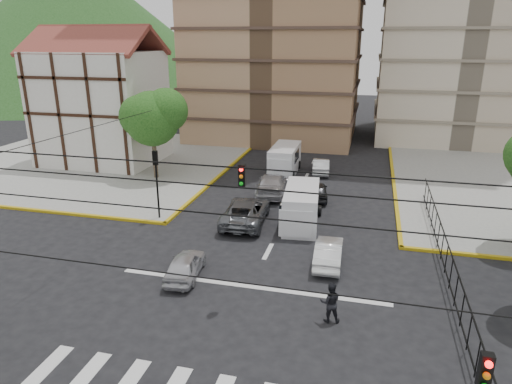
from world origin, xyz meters
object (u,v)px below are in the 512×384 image
(pedestrian_crosswalk, at_px, (330,302))
(car_silver_front_left, at_px, (185,265))
(van_right_lane, at_px, (301,208))
(van_left_lane, at_px, (284,161))
(traffic_light_nw, at_px, (156,173))
(car_white_front_right, at_px, (329,252))

(pedestrian_crosswalk, bearing_deg, car_silver_front_left, -25.87)
(van_right_lane, bearing_deg, pedestrian_crosswalk, -79.85)
(van_right_lane, relative_size, van_left_lane, 1.01)
(traffic_light_nw, height_order, car_silver_front_left, traffic_light_nw)
(van_left_lane, distance_m, car_silver_front_left, 18.73)
(traffic_light_nw, bearing_deg, pedestrian_crosswalk, -36.00)
(traffic_light_nw, xyz_separation_m, van_right_lane, (8.94, 1.29, -1.98))
(pedestrian_crosswalk, bearing_deg, van_left_lane, -84.35)
(van_right_lane, distance_m, pedestrian_crosswalk, 10.16)
(pedestrian_crosswalk, bearing_deg, car_white_front_right, -94.03)
(car_silver_front_left, xyz_separation_m, pedestrian_crosswalk, (7.20, -2.02, 0.27))
(car_silver_front_left, bearing_deg, van_left_lane, -100.90)
(van_right_lane, xyz_separation_m, van_left_lane, (-3.13, 10.92, 0.02))
(van_left_lane, height_order, pedestrian_crosswalk, van_left_lane)
(traffic_light_nw, distance_m, van_left_lane, 13.66)
(van_right_lane, distance_m, car_silver_front_left, 8.96)
(car_silver_front_left, bearing_deg, van_right_lane, -126.72)
(van_right_lane, xyz_separation_m, car_white_front_right, (2.19, -4.67, -0.49))
(car_white_front_right, xyz_separation_m, pedestrian_crosswalk, (0.55, -5.10, 0.24))
(traffic_light_nw, bearing_deg, car_white_front_right, -16.92)
(van_left_lane, xyz_separation_m, car_white_front_right, (5.32, -15.59, -0.52))
(car_white_front_right, relative_size, pedestrian_crosswalk, 2.19)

